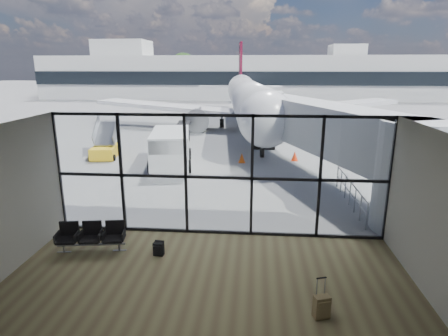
# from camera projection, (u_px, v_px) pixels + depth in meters

# --- Properties ---
(ground) EXTENTS (220.00, 220.00, 0.00)m
(ground) POSITION_uv_depth(u_px,v_px,m) (247.00, 111.00, 52.54)
(ground) COLOR slate
(ground) RESTS_ON ground
(lounge_shell) EXTENTS (12.02, 8.01, 4.51)m
(lounge_shell) POSITION_uv_depth(u_px,v_px,m) (198.00, 217.00, 8.77)
(lounge_shell) COLOR brown
(lounge_shell) RESTS_ON ground
(glass_curtain_wall) EXTENTS (12.10, 0.12, 4.50)m
(glass_curtain_wall) POSITION_uv_depth(u_px,v_px,m) (219.00, 176.00, 13.49)
(glass_curtain_wall) COLOR white
(glass_curtain_wall) RESTS_ON ground
(jet_bridge) EXTENTS (8.00, 16.50, 4.33)m
(jet_bridge) POSITION_uv_depth(u_px,v_px,m) (324.00, 131.00, 19.76)
(jet_bridge) COLOR #9EA1A3
(jet_bridge) RESTS_ON ground
(apron_railing) EXTENTS (0.06, 5.46, 1.11)m
(apron_railing) POSITION_uv_depth(u_px,v_px,m) (350.00, 190.00, 16.80)
(apron_railing) COLOR gray
(apron_railing) RESTS_ON ground
(far_terminal) EXTENTS (80.00, 12.20, 11.00)m
(far_terminal) POSITION_uv_depth(u_px,v_px,m) (247.00, 76.00, 72.61)
(far_terminal) COLOR silver
(far_terminal) RESTS_ON ground
(tree_0) EXTENTS (4.95, 4.95, 7.12)m
(tree_0) POSITION_uv_depth(u_px,v_px,m) (55.00, 73.00, 85.77)
(tree_0) COLOR #382619
(tree_0) RESTS_ON ground
(tree_1) EXTENTS (5.61, 5.61, 8.07)m
(tree_1) POSITION_uv_depth(u_px,v_px,m) (79.00, 70.00, 85.11)
(tree_1) COLOR #382619
(tree_1) RESTS_ON ground
(tree_2) EXTENTS (6.27, 6.27, 9.03)m
(tree_2) POSITION_uv_depth(u_px,v_px,m) (105.00, 67.00, 84.46)
(tree_2) COLOR #382619
(tree_2) RESTS_ON ground
(tree_3) EXTENTS (4.95, 4.95, 7.12)m
(tree_3) POSITION_uv_depth(u_px,v_px,m) (131.00, 73.00, 84.30)
(tree_3) COLOR #382619
(tree_3) RESTS_ON ground
(tree_4) EXTENTS (5.61, 5.61, 8.07)m
(tree_4) POSITION_uv_depth(u_px,v_px,m) (157.00, 70.00, 83.64)
(tree_4) COLOR #382619
(tree_4) RESTS_ON ground
(tree_5) EXTENTS (6.27, 6.27, 9.03)m
(tree_5) POSITION_uv_depth(u_px,v_px,m) (183.00, 67.00, 82.99)
(tree_5) COLOR #382619
(tree_5) RESTS_ON ground
(seating_row) EXTENTS (2.25, 0.94, 1.00)m
(seating_row) POSITION_uv_depth(u_px,v_px,m) (92.00, 235.00, 12.67)
(seating_row) COLOR gray
(seating_row) RESTS_ON ground
(backpack) EXTENTS (0.35, 0.34, 0.49)m
(backpack) POSITION_uv_depth(u_px,v_px,m) (158.00, 249.00, 12.38)
(backpack) COLOR black
(backpack) RESTS_ON ground
(suitcase) EXTENTS (0.45, 0.37, 1.07)m
(suitcase) POSITION_uv_depth(u_px,v_px,m) (322.00, 307.00, 9.26)
(suitcase) COLOR brown
(suitcase) RESTS_ON ground
(airliner) EXTENTS (31.30, 36.35, 9.37)m
(airliner) POSITION_uv_depth(u_px,v_px,m) (248.00, 99.00, 38.55)
(airliner) COLOR silver
(airliner) RESTS_ON ground
(service_van) EXTENTS (3.16, 5.42, 2.23)m
(service_van) POSITION_uv_depth(u_px,v_px,m) (171.00, 149.00, 23.14)
(service_van) COLOR silver
(service_van) RESTS_ON ground
(belt_loader) EXTENTS (1.69, 3.62, 1.61)m
(belt_loader) POSITION_uv_depth(u_px,v_px,m) (178.00, 137.00, 30.45)
(belt_loader) COLOR black
(belt_loader) RESTS_ON ground
(mobile_stairs) EXTENTS (2.05, 3.36, 2.23)m
(mobile_stairs) POSITION_uv_depth(u_px,v_px,m) (105.00, 150.00, 25.75)
(mobile_stairs) COLOR gold
(mobile_stairs) RESTS_ON ground
(traffic_cone_a) EXTENTS (0.44, 0.44, 0.63)m
(traffic_cone_a) POSITION_uv_depth(u_px,v_px,m) (242.00, 158.00, 24.41)
(traffic_cone_a) COLOR #E3520B
(traffic_cone_a) RESTS_ON ground
(traffic_cone_c) EXTENTS (0.45, 0.45, 0.64)m
(traffic_cone_c) POSITION_uv_depth(u_px,v_px,m) (295.00, 156.00, 24.90)
(traffic_cone_c) COLOR #FF350D
(traffic_cone_c) RESTS_ON ground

